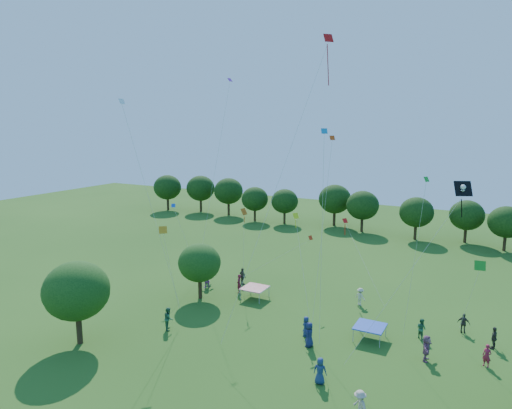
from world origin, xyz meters
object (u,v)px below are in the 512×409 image
at_px(tent_blue, 370,327).
at_px(near_tree_north, 200,263).
at_px(tent_red_stripe, 255,288).
at_px(pirate_kite, 460,193).
at_px(near_tree_west, 76,291).
at_px(red_high_kite, 311,93).

bearing_deg(tent_blue, near_tree_north, 177.31).
bearing_deg(tent_blue, tent_red_stripe, 164.98).
height_order(near_tree_north, pirate_kite, pirate_kite).
bearing_deg(near_tree_north, near_tree_west, -103.42).
xyz_separation_m(near_tree_west, red_high_kite, (14.04, 10.35, 14.32)).
distance_m(pirate_kite, red_high_kite, 12.57).
xyz_separation_m(pirate_kite, red_high_kite, (-10.66, 1.70, 6.45)).
xyz_separation_m(near_tree_north, tent_blue, (16.25, -0.76, -2.44)).
distance_m(tent_blue, red_high_kite, 18.14).
height_order(tent_blue, red_high_kite, red_high_kite).
bearing_deg(tent_red_stripe, pirate_kite, -17.25).
relative_size(near_tree_west, near_tree_north, 1.20).
bearing_deg(near_tree_north, red_high_kite, -6.67).
distance_m(near_tree_west, tent_blue, 22.15).
relative_size(tent_red_stripe, pirate_kite, 0.19).
bearing_deg(near_tree_west, tent_blue, 29.80).
bearing_deg(red_high_kite, tent_red_stripe, 151.09).
bearing_deg(tent_blue, pirate_kite, -21.68).
relative_size(near_tree_north, tent_blue, 2.40).
xyz_separation_m(near_tree_west, pirate_kite, (24.70, 8.65, 7.88)).
relative_size(tent_blue, red_high_kite, 0.10).
distance_m(tent_red_stripe, tent_blue, 12.08).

